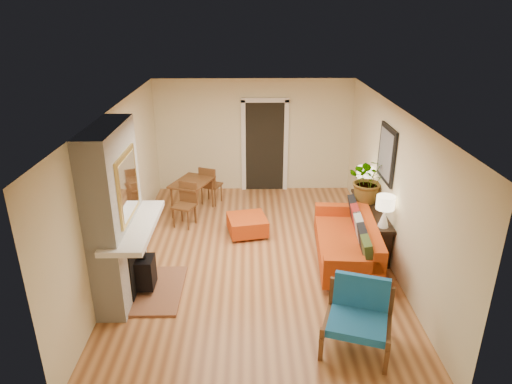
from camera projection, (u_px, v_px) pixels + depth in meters
room_shell at (282, 146)px, 9.95m from camera, size 6.50×6.50×6.50m
fireplace at (118, 219)px, 6.54m from camera, size 1.09×1.68×2.60m
sofa at (351, 241)px, 7.72m from camera, size 1.08×2.21×0.85m
ottoman at (247, 224)px, 8.70m from camera, size 0.83×0.83×0.36m
blue_chair at (359, 312)px, 5.79m from camera, size 1.04×1.03×0.87m
dining_table at (195, 188)px, 9.46m from camera, size 1.09×1.64×0.87m
console_table at (371, 216)px, 8.20m from camera, size 0.34×1.85×0.72m
lamp_near at (385, 208)px, 7.33m from camera, size 0.30×0.30×0.54m
lamp_far at (364, 177)px, 8.64m from camera, size 0.30×0.30×0.54m
houseplant at (369, 179)px, 8.25m from camera, size 0.81×0.71×0.87m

